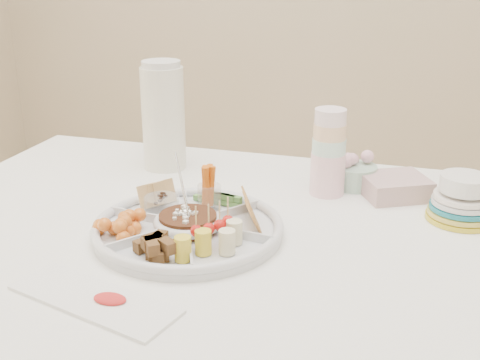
% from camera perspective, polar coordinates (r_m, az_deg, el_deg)
% --- Properties ---
extents(party_tray, '(0.42, 0.42, 0.04)m').
position_cam_1_polar(party_tray, '(1.22, -4.95, -4.30)').
color(party_tray, silver).
rests_on(party_tray, dining_table).
extents(bean_dip, '(0.13, 0.13, 0.04)m').
position_cam_1_polar(bean_dip, '(1.22, -4.96, -3.98)').
color(bean_dip, '#532D21').
rests_on(bean_dip, party_tray).
extents(tortillas, '(0.10, 0.10, 0.05)m').
position_cam_1_polar(tortillas, '(1.22, 1.13, -3.09)').
color(tortillas, '#AD792B').
rests_on(tortillas, party_tray).
extents(carrot_cucumber, '(0.11, 0.11, 0.09)m').
position_cam_1_polar(carrot_cucumber, '(1.31, -2.36, -0.47)').
color(carrot_cucumber, '#D86112').
rests_on(carrot_cucumber, party_tray).
extents(pita_raisins, '(0.11, 0.11, 0.06)m').
position_cam_1_polar(pita_raisins, '(1.32, -8.00, -1.52)').
color(pita_raisins, tan).
rests_on(pita_raisins, party_tray).
extents(cherries, '(0.14, 0.14, 0.05)m').
position_cam_1_polar(cherries, '(1.22, -11.10, -3.97)').
color(cherries, orange).
rests_on(cherries, party_tray).
extents(granola_chunks, '(0.11, 0.11, 0.04)m').
position_cam_1_polar(granola_chunks, '(1.11, -8.10, -6.23)').
color(granola_chunks, '#4E3522').
rests_on(granola_chunks, party_tray).
extents(banana_tomato, '(0.11, 0.11, 0.08)m').
position_cam_1_polar(banana_tomato, '(1.11, -1.40, -4.86)').
color(banana_tomato, '#D3C673').
rests_on(banana_tomato, party_tray).
extents(cup_stack, '(0.09, 0.09, 0.23)m').
position_cam_1_polar(cup_stack, '(1.41, 8.43, 2.99)').
color(cup_stack, silver).
rests_on(cup_stack, dining_table).
extents(thermos, '(0.14, 0.14, 0.29)m').
position_cam_1_polar(thermos, '(1.59, -7.29, 6.19)').
color(thermos, silver).
rests_on(thermos, dining_table).
extents(flower_bowl, '(0.14, 0.14, 0.08)m').
position_cam_1_polar(flower_bowl, '(1.49, 10.84, 0.85)').
color(flower_bowl, '#AADBBA').
rests_on(flower_bowl, dining_table).
extents(napkin_stack, '(0.19, 0.18, 0.05)m').
position_cam_1_polar(napkin_stack, '(1.46, 14.45, -0.60)').
color(napkin_stack, '#C29C9B').
rests_on(napkin_stack, dining_table).
extents(plate_stack, '(0.16, 0.16, 0.09)m').
position_cam_1_polar(plate_stack, '(1.36, 20.32, -1.78)').
color(plate_stack, '#DDAB50').
rests_on(plate_stack, dining_table).
extents(placemat, '(0.32, 0.18, 0.01)m').
position_cam_1_polar(placemat, '(1.04, -13.70, -10.93)').
color(placemat, white).
rests_on(placemat, dining_table).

